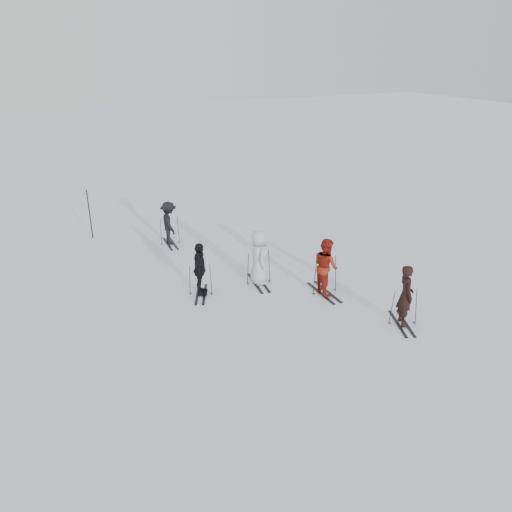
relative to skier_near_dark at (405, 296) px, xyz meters
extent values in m
plane|color=silver|center=(-2.73, 3.64, -0.96)|extent=(120.00, 120.00, 0.00)
imported|color=black|center=(0.00, 0.00, 0.00)|extent=(0.69, 0.82, 1.93)
imported|color=maroon|center=(-1.00, 2.80, 0.02)|extent=(0.78, 0.99, 1.97)
imported|color=#B6BCC0|center=(-2.70, 4.47, 0.02)|extent=(0.76, 1.05, 1.98)
imported|color=black|center=(-4.87, 4.53, -0.04)|extent=(0.86, 1.18, 1.85)
imported|color=black|center=(-4.42, 9.58, -0.04)|extent=(0.75, 1.22, 1.84)
cylinder|color=black|center=(-7.32, 11.76, 0.14)|extent=(0.06, 0.06, 2.20)
camera|label=1|loc=(-9.81, -9.98, 6.92)|focal=35.00mm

